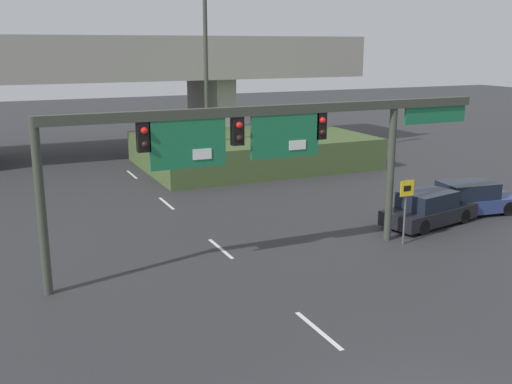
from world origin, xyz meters
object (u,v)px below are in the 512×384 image
(parked_sedan_near_right, at_px, (428,209))
(parked_sedan_mid_right, at_px, (469,199))
(speed_limit_sign, at_px, (406,202))
(highway_light_pole_near, at_px, (205,11))
(signal_gantry, at_px, (267,135))

(parked_sedan_near_right, distance_m, parked_sedan_mid_right, 2.92)
(speed_limit_sign, bearing_deg, parked_sedan_mid_right, 22.89)
(speed_limit_sign, height_order, highway_light_pole_near, highway_light_pole_near)
(highway_light_pole_near, bearing_deg, speed_limit_sign, -81.35)
(signal_gantry, relative_size, parked_sedan_mid_right, 3.41)
(speed_limit_sign, distance_m, parked_sedan_near_right, 3.18)
(parked_sedan_near_right, bearing_deg, highway_light_pole_near, 97.93)
(parked_sedan_near_right, bearing_deg, signal_gantry, 175.39)
(speed_limit_sign, bearing_deg, highway_light_pole_near, 98.65)
(signal_gantry, height_order, parked_sedan_mid_right, signal_gantry)
(signal_gantry, xyz_separation_m, highway_light_pole_near, (3.16, 14.79, 4.84))
(highway_light_pole_near, relative_size, parked_sedan_mid_right, 3.74)
(speed_limit_sign, xyz_separation_m, highway_light_pole_near, (-2.35, 15.45, 7.63))
(highway_light_pole_near, distance_m, parked_sedan_mid_right, 17.54)
(speed_limit_sign, height_order, parked_sedan_near_right, speed_limit_sign)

